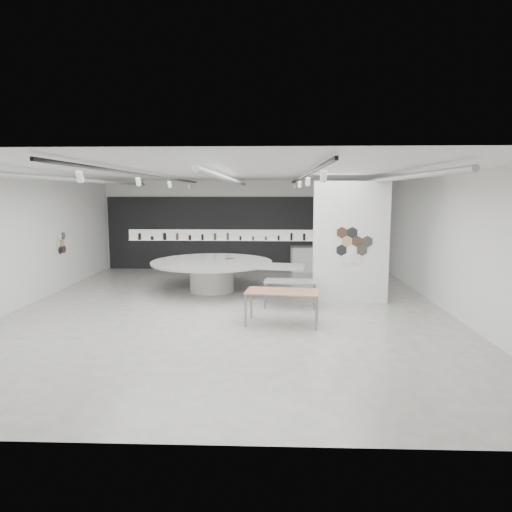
{
  "coord_description": "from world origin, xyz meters",
  "views": [
    {
      "loc": [
        1.18,
        -12.51,
        3.25
      ],
      "look_at": [
        0.68,
        1.2,
        1.36
      ],
      "focal_mm": 32.0,
      "sensor_mm": 36.0,
      "label": 1
    }
  ],
  "objects_px": {
    "kitchen_counter": "(313,259)",
    "display_island": "(214,272)",
    "sample_table_wood": "(282,293)",
    "partition_column": "(351,243)",
    "sample_table_stone": "(290,283)"
  },
  "relations": [
    {
      "from": "kitchen_counter",
      "to": "display_island",
      "type": "bearing_deg",
      "value": -136.24
    },
    {
      "from": "kitchen_counter",
      "to": "sample_table_wood",
      "type": "bearing_deg",
      "value": -105.4
    },
    {
      "from": "display_island",
      "to": "partition_column",
      "type": "bearing_deg",
      "value": -10.24
    },
    {
      "from": "sample_table_wood",
      "to": "sample_table_stone",
      "type": "relative_size",
      "value": 1.25
    },
    {
      "from": "partition_column",
      "to": "display_island",
      "type": "height_order",
      "value": "partition_column"
    },
    {
      "from": "display_island",
      "to": "sample_table_wood",
      "type": "relative_size",
      "value": 2.82
    },
    {
      "from": "partition_column",
      "to": "sample_table_stone",
      "type": "distance_m",
      "value": 2.21
    },
    {
      "from": "sample_table_stone",
      "to": "sample_table_wood",
      "type": "bearing_deg",
      "value": -98.29
    },
    {
      "from": "display_island",
      "to": "kitchen_counter",
      "type": "distance_m",
      "value": 5.52
    },
    {
      "from": "sample_table_wood",
      "to": "kitchen_counter",
      "type": "bearing_deg",
      "value": 79.65
    },
    {
      "from": "partition_column",
      "to": "sample_table_stone",
      "type": "xyz_separation_m",
      "value": [
        -1.81,
        -0.62,
        -1.1
      ]
    },
    {
      "from": "sample_table_wood",
      "to": "sample_table_stone",
      "type": "bearing_deg",
      "value": 81.71
    },
    {
      "from": "partition_column",
      "to": "sample_table_wood",
      "type": "distance_m",
      "value": 3.33
    },
    {
      "from": "sample_table_wood",
      "to": "kitchen_counter",
      "type": "distance_m",
      "value": 8.08
    },
    {
      "from": "sample_table_wood",
      "to": "partition_column",
      "type": "bearing_deg",
      "value": 49.35
    }
  ]
}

